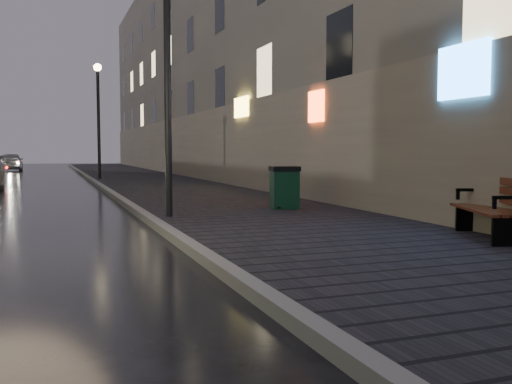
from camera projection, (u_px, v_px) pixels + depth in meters
ground at (102, 312)px, 5.23m from camera, size 120.00×120.00×0.00m
sidewalk at (148, 180)px, 26.23m from camera, size 4.60×58.00×0.15m
curb at (94, 181)px, 25.40m from camera, size 0.20×58.00×0.15m
building_near at (193, 56)px, 30.59m from camera, size 1.80×50.00×13.00m
lamp_near at (167, 48)px, 11.22m from camera, size 0.36×0.36×5.28m
lamp_far at (98, 106)px, 26.20m from camera, size 0.36×0.36×5.28m
bench at (494, 208)px, 8.63m from camera, size 1.23×1.90×0.92m
trash_bin at (284, 187)px, 13.02m from camera, size 0.74×0.74×0.96m
car_far at (11, 162)px, 39.61m from camera, size 1.62×3.81×1.28m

